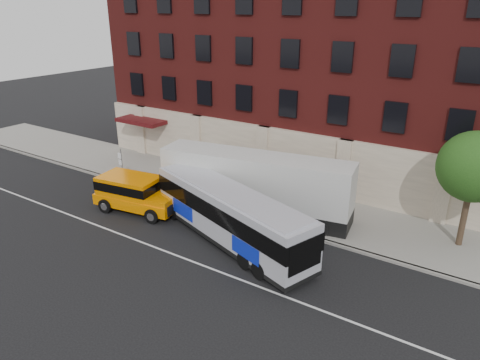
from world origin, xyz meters
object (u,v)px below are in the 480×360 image
Objects in this scene: city_bus at (230,214)px; yellow_suv at (135,191)px; sign_pole at (121,163)px; shipping_container at (255,186)px; street_tree at (475,170)px.

yellow_suv is (-7.27, 0.07, -0.44)m from city_bus.
sign_pole is 10.89m from shipping_container.
sign_pole is 0.43× the size of yellow_suv.
city_bus is (-10.53, -6.25, -2.72)m from street_tree.
street_tree is 12.55m from city_bus.
city_bus is at bearing -79.66° from shipping_container.
sign_pole is 11.87m from city_bus.
city_bus is 1.94× the size of yellow_suv.
shipping_container reaches higher than city_bus.
shipping_container is (-11.18, -2.68, -2.49)m from street_tree.
sign_pole is 0.22× the size of city_bus.
sign_pole is 22.49m from street_tree.
yellow_suv is (-17.80, -6.18, -3.15)m from street_tree.
street_tree reaches higher than city_bus.
city_bus reaches higher than yellow_suv.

